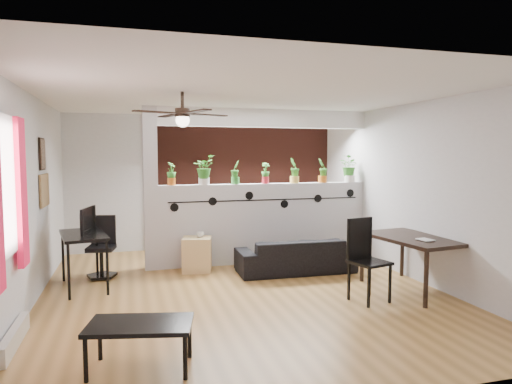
{
  "coord_description": "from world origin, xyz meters",
  "views": [
    {
      "loc": [
        -1.45,
        -5.91,
        1.85
      ],
      "look_at": [
        0.38,
        0.6,
        1.29
      ],
      "focal_mm": 32.0,
      "sensor_mm": 36.0,
      "label": 1
    }
  ],
  "objects_px": {
    "potted_plant_1": "(204,169)",
    "potted_plant_2": "(235,172)",
    "potted_plant_4": "(295,170)",
    "cube_shelf": "(197,254)",
    "ceiling_fan": "(183,116)",
    "office_chair": "(102,251)",
    "sofa": "(295,256)",
    "folding_chair": "(364,252)",
    "potted_plant_0": "(171,173)",
    "dining_table": "(413,242)",
    "potted_plant_5": "(323,170)",
    "potted_plant_6": "(350,168)",
    "cup": "(200,234)",
    "potted_plant_3": "(265,172)",
    "coffee_table": "(140,328)",
    "computer_desk": "(83,239)"
  },
  "relations": [
    {
      "from": "potted_plant_1",
      "to": "potted_plant_2",
      "type": "relative_size",
      "value": 1.23
    },
    {
      "from": "potted_plant_4",
      "to": "cube_shelf",
      "type": "xyz_separation_m",
      "value": [
        -1.76,
        -0.34,
        -1.31
      ]
    },
    {
      "from": "ceiling_fan",
      "to": "office_chair",
      "type": "height_order",
      "value": "ceiling_fan"
    },
    {
      "from": "sofa",
      "to": "folding_chair",
      "type": "xyz_separation_m",
      "value": [
        0.35,
        -1.52,
        0.36
      ]
    },
    {
      "from": "potted_plant_0",
      "to": "sofa",
      "type": "xyz_separation_m",
      "value": [
        1.84,
        -0.79,
        -1.29
      ]
    },
    {
      "from": "potted_plant_2",
      "to": "dining_table",
      "type": "relative_size",
      "value": 0.28
    },
    {
      "from": "potted_plant_5",
      "to": "dining_table",
      "type": "xyz_separation_m",
      "value": [
        0.4,
        -2.13,
        -0.92
      ]
    },
    {
      "from": "potted_plant_4",
      "to": "potted_plant_6",
      "type": "relative_size",
      "value": 0.9
    },
    {
      "from": "office_chair",
      "to": "sofa",
      "type": "bearing_deg",
      "value": -9.81
    },
    {
      "from": "potted_plant_0",
      "to": "cube_shelf",
      "type": "xyz_separation_m",
      "value": [
        0.35,
        -0.34,
        -1.28
      ]
    },
    {
      "from": "ceiling_fan",
      "to": "potted_plant_2",
      "type": "xyz_separation_m",
      "value": [
        1.07,
        1.8,
        -0.75
      ]
    },
    {
      "from": "cup",
      "to": "folding_chair",
      "type": "height_order",
      "value": "folding_chair"
    },
    {
      "from": "ceiling_fan",
      "to": "potted_plant_6",
      "type": "height_order",
      "value": "ceiling_fan"
    },
    {
      "from": "ceiling_fan",
      "to": "potted_plant_2",
      "type": "bearing_deg",
      "value": 59.19
    },
    {
      "from": "potted_plant_5",
      "to": "cube_shelf",
      "type": "distance_m",
      "value": 2.65
    },
    {
      "from": "potted_plant_3",
      "to": "folding_chair",
      "type": "relative_size",
      "value": 0.34
    },
    {
      "from": "potted_plant_2",
      "to": "cup",
      "type": "relative_size",
      "value": 3.46
    },
    {
      "from": "cube_shelf",
      "to": "potted_plant_3",
      "type": "bearing_deg",
      "value": 28.06
    },
    {
      "from": "potted_plant_1",
      "to": "cup",
      "type": "height_order",
      "value": "potted_plant_1"
    },
    {
      "from": "potted_plant_4",
      "to": "office_chair",
      "type": "distance_m",
      "value": 3.4
    },
    {
      "from": "potted_plant_1",
      "to": "potted_plant_4",
      "type": "bearing_deg",
      "value": 0.0
    },
    {
      "from": "cup",
      "to": "coffee_table",
      "type": "xyz_separation_m",
      "value": [
        -1.0,
        -3.16,
        -0.22
      ]
    },
    {
      "from": "potted_plant_5",
      "to": "folding_chair",
      "type": "bearing_deg",
      "value": -100.87
    },
    {
      "from": "potted_plant_2",
      "to": "potted_plant_3",
      "type": "xyz_separation_m",
      "value": [
        0.53,
        0.0,
        -0.02
      ]
    },
    {
      "from": "computer_desk",
      "to": "potted_plant_6",
      "type": "bearing_deg",
      "value": 10.28
    },
    {
      "from": "potted_plant_4",
      "to": "potted_plant_6",
      "type": "distance_m",
      "value": 1.05
    },
    {
      "from": "potted_plant_0",
      "to": "computer_desk",
      "type": "distance_m",
      "value": 1.74
    },
    {
      "from": "potted_plant_1",
      "to": "coffee_table",
      "type": "distance_m",
      "value": 3.88
    },
    {
      "from": "office_chair",
      "to": "folding_chair",
      "type": "bearing_deg",
      "value": -31.82
    },
    {
      "from": "ceiling_fan",
      "to": "potted_plant_6",
      "type": "xyz_separation_m",
      "value": [
        3.18,
        1.8,
        -0.71
      ]
    },
    {
      "from": "potted_plant_4",
      "to": "cup",
      "type": "relative_size",
      "value": 3.81
    },
    {
      "from": "potted_plant_0",
      "to": "folding_chair",
      "type": "distance_m",
      "value": 3.32
    },
    {
      "from": "ceiling_fan",
      "to": "folding_chair",
      "type": "height_order",
      "value": "ceiling_fan"
    },
    {
      "from": "potted_plant_3",
      "to": "computer_desk",
      "type": "xyz_separation_m",
      "value": [
        -2.86,
        -0.81,
        -0.85
      ]
    },
    {
      "from": "ceiling_fan",
      "to": "coffee_table",
      "type": "relative_size",
      "value": 1.24
    },
    {
      "from": "potted_plant_1",
      "to": "potted_plant_5",
      "type": "xyz_separation_m",
      "value": [
        2.11,
        -0.0,
        -0.03
      ]
    },
    {
      "from": "potted_plant_6",
      "to": "potted_plant_0",
      "type": "bearing_deg",
      "value": 180.0
    },
    {
      "from": "cube_shelf",
      "to": "dining_table",
      "type": "xyz_separation_m",
      "value": [
        2.68,
        -1.79,
        0.39
      ]
    },
    {
      "from": "potted_plant_2",
      "to": "folding_chair",
      "type": "relative_size",
      "value": 0.38
    },
    {
      "from": "potted_plant_3",
      "to": "coffee_table",
      "type": "relative_size",
      "value": 0.37
    },
    {
      "from": "cup",
      "to": "dining_table",
      "type": "bearing_deg",
      "value": -34.18
    },
    {
      "from": "potted_plant_2",
      "to": "sofa",
      "type": "xyz_separation_m",
      "value": [
        0.78,
        -0.79,
        -1.31
      ]
    },
    {
      "from": "potted_plant_4",
      "to": "potted_plant_5",
      "type": "relative_size",
      "value": 1.03
    },
    {
      "from": "sofa",
      "to": "potted_plant_4",
      "type": "bearing_deg",
      "value": -107.24
    },
    {
      "from": "office_chair",
      "to": "coffee_table",
      "type": "bearing_deg",
      "value": -81.67
    },
    {
      "from": "ceiling_fan",
      "to": "potted_plant_5",
      "type": "relative_size",
      "value": 2.81
    },
    {
      "from": "potted_plant_4",
      "to": "potted_plant_5",
      "type": "xyz_separation_m",
      "value": [
        0.53,
        -0.0,
        -0.01
      ]
    },
    {
      "from": "potted_plant_3",
      "to": "potted_plant_6",
      "type": "relative_size",
      "value": 0.73
    },
    {
      "from": "ceiling_fan",
      "to": "computer_desk",
      "type": "height_order",
      "value": "ceiling_fan"
    },
    {
      "from": "ceiling_fan",
      "to": "office_chair",
      "type": "distance_m",
      "value": 2.66
    }
  ]
}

